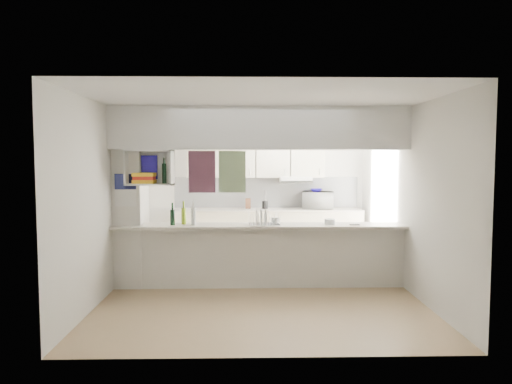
{
  "coord_description": "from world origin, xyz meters",
  "views": [
    {
      "loc": [
        -0.19,
        -6.56,
        1.85
      ],
      "look_at": [
        -0.04,
        0.5,
        1.36
      ],
      "focal_mm": 32.0,
      "sensor_mm": 36.0,
      "label": 1
    }
  ],
  "objects_px": {
    "microwave": "(318,200)",
    "wine_bottles": "(184,216)",
    "dish_rack": "(264,218)",
    "bowl": "(316,190)"
  },
  "relations": [
    {
      "from": "bowl",
      "to": "wine_bottles",
      "type": "xyz_separation_m",
      "value": [
        -2.25,
        -2.12,
        -0.23
      ]
    },
    {
      "from": "microwave",
      "to": "wine_bottles",
      "type": "xyz_separation_m",
      "value": [
        -2.29,
        -2.14,
        -0.04
      ]
    },
    {
      "from": "microwave",
      "to": "dish_rack",
      "type": "height_order",
      "value": "microwave"
    },
    {
      "from": "wine_bottles",
      "to": "bowl",
      "type": "bearing_deg",
      "value": 43.35
    },
    {
      "from": "dish_rack",
      "to": "wine_bottles",
      "type": "distance_m",
      "value": 1.16
    },
    {
      "from": "microwave",
      "to": "dish_rack",
      "type": "distance_m",
      "value": 2.44
    },
    {
      "from": "bowl",
      "to": "dish_rack",
      "type": "distance_m",
      "value": 2.42
    },
    {
      "from": "dish_rack",
      "to": "wine_bottles",
      "type": "height_order",
      "value": "wine_bottles"
    },
    {
      "from": "microwave",
      "to": "dish_rack",
      "type": "bearing_deg",
      "value": 72.48
    },
    {
      "from": "bowl",
      "to": "wine_bottles",
      "type": "relative_size",
      "value": 0.64
    }
  ]
}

